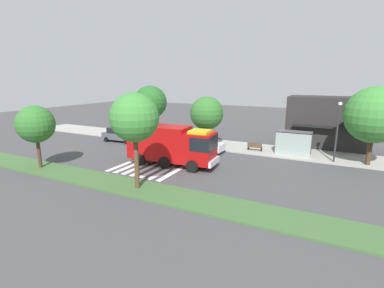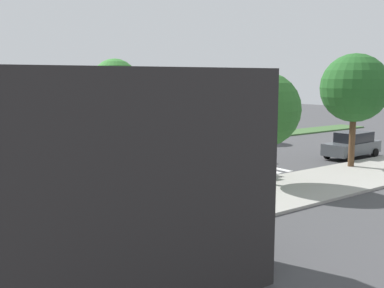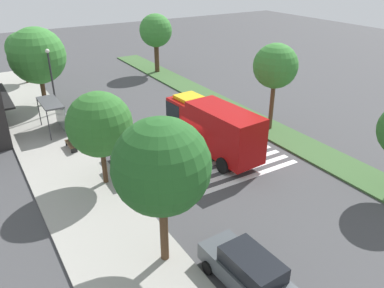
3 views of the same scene
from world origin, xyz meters
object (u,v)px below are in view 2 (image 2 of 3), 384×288
bus_stop_shelter (95,176)px  bench_near_shelter (179,193)px  fire_truck (172,133)px  parked_car_mid (228,164)px  median_tree_west (115,82)px  parked_car_west (352,145)px  sidewalk_tree_far_west (355,88)px  median_tree_far_west (225,95)px  sidewalk_tree_west (263,110)px

bus_stop_shelter → bench_near_shelter: bus_stop_shelter is taller
fire_truck → bus_stop_shelter: bearing=37.7°
parked_car_mid → median_tree_west: (0.51, -12.17, 4.37)m
parked_car_west → bench_near_shelter: size_ratio=3.02×
parked_car_west → bus_stop_shelter: 21.11m
parked_car_mid → bench_near_shelter: 5.90m
sidewalk_tree_far_west → parked_car_west: bearing=-146.6°
sidewalk_tree_far_west → bench_near_shelter: bearing=2.0°
bus_stop_shelter → parked_car_west: bearing=-172.7°
parked_car_mid → parked_car_west: bearing=-178.9°
parked_car_west → bus_stop_shelter: bearing=4.9°
fire_truck → median_tree_far_west: (-10.14, -6.36, 1.99)m
median_tree_far_west → parked_car_west: bearing=96.1°
fire_truck → median_tree_far_west: bearing=-152.0°
bus_stop_shelter → sidewalk_tree_west: size_ratio=0.60×
parked_car_mid → sidewalk_tree_west: bearing=102.7°
fire_truck → median_tree_west: bearing=-87.5°
sidewalk_tree_far_west → median_tree_far_west: (-2.04, -14.37, -0.96)m
fire_truck → parked_car_mid: fire_truck is taller
parked_car_mid → median_tree_west: median_tree_west is taller
parked_car_mid → median_tree_far_west: median_tree_far_west is taller
fire_truck → sidewalk_tree_far_west: (-8.10, 8.01, 2.95)m
parked_car_mid → sidewalk_tree_west: 3.84m
parked_car_mid → bus_stop_shelter: bearing=17.2°
bus_stop_shelter → median_tree_far_west: size_ratio=0.63×
fire_truck → bus_stop_shelter: size_ratio=2.46×
sidewalk_tree_far_west → bus_stop_shelter: bearing=1.6°
sidewalk_tree_far_west → parked_car_mid: bearing=-14.8°
sidewalk_tree_west → parked_car_west: bearing=-168.9°
sidewalk_tree_far_west → median_tree_far_west: 14.55m
parked_car_west → sidewalk_tree_far_west: 5.72m
bus_stop_shelter → sidewalk_tree_west: 9.94m
parked_car_west → parked_car_mid: bearing=-2.4°
bus_stop_shelter → sidewalk_tree_west: bearing=-177.2°
parked_car_west → median_tree_far_west: 12.63m
fire_truck → bench_near_shelter: 10.20m
parked_car_mid → sidewalk_tree_far_west: (-8.33, 2.20, 4.10)m
fire_truck → parked_car_mid: 5.93m
bench_near_shelter → parked_car_mid: bearing=-153.0°
parked_car_west → sidewalk_tree_far_west: size_ratio=0.69×
median_tree_far_west → bench_near_shelter: bearing=43.6°
sidewalk_tree_west → bus_stop_shelter: bearing=2.8°
median_tree_west → parked_car_west: bearing=135.0°
sidewalk_tree_west → median_tree_west: median_tree_west is taller
bench_near_shelter → sidewalk_tree_far_west: size_ratio=0.23×
parked_car_west → median_tree_west: 17.76m
fire_truck → parked_car_west: bearing=149.0°
fire_truck → parked_car_west: 12.88m
fire_truck → median_tree_far_west: 12.14m
fire_truck → bus_stop_shelter: (9.47, 8.49, -0.17)m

